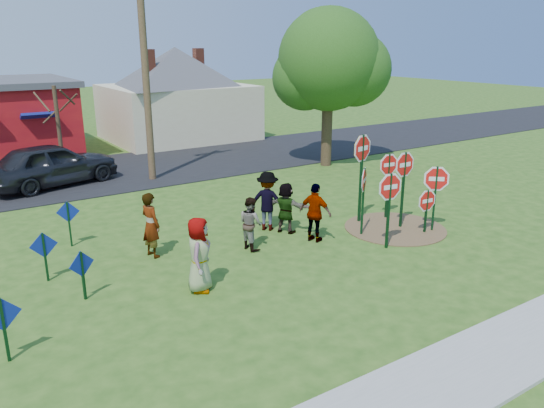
{
  "coord_description": "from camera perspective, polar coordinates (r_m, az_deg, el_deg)",
  "views": [
    {
      "loc": [
        -7.58,
        -12.13,
        5.75
      ],
      "look_at": [
        0.82,
        0.56,
        1.05
      ],
      "focal_mm": 35.0,
      "sensor_mm": 36.0,
      "label": 1
    }
  ],
  "objects": [
    {
      "name": "ground",
      "position": [
        15.41,
        -1.39,
        -4.74
      ],
      "size": [
        120.0,
        120.0,
        0.0
      ],
      "primitive_type": "plane",
      "color": "#294F16",
      "rests_on": "ground"
    },
    {
      "name": "sidewalk",
      "position": [
        10.69,
        20.55,
        -16.34
      ],
      "size": [
        22.0,
        1.8,
        0.08
      ],
      "primitive_type": "cube",
      "color": "#9E9E99",
      "rests_on": "ground"
    },
    {
      "name": "road",
      "position": [
        25.46,
        -15.32,
        3.55
      ],
      "size": [
        120.0,
        7.5,
        0.04
      ],
      "primitive_type": "cube",
      "color": "black",
      "rests_on": "ground"
    },
    {
      "name": "dirt_patch",
      "position": [
        17.39,
        13.08,
        -2.54
      ],
      "size": [
        3.2,
        3.2,
        0.03
      ],
      "primitive_type": "cylinder",
      "color": "brown",
      "rests_on": "ground"
    },
    {
      "name": "cream_house",
      "position": [
        32.96,
        -10.21,
        11.99
      ],
      "size": [
        9.4,
        9.4,
        6.5
      ],
      "color": "beige",
      "rests_on": "ground"
    },
    {
      "name": "stop_sign_a",
      "position": [
        15.25,
        12.54,
        1.07
      ],
      "size": [
        1.06,
        0.13,
        2.36
      ],
      "rotation": [
        0.0,
        0.0,
        -0.11
      ],
      "color": "black",
      "rests_on": "ground"
    },
    {
      "name": "stop_sign_b",
      "position": [
        17.22,
        9.66,
        5.09
      ],
      "size": [
        1.17,
        0.28,
        3.07
      ],
      "rotation": [
        0.0,
        0.0,
        0.22
      ],
      "color": "black",
      "rests_on": "ground"
    },
    {
      "name": "stop_sign_c",
      "position": [
        17.05,
        14.02,
        3.31
      ],
      "size": [
        1.07,
        0.07,
        2.6
      ],
      "rotation": [
        0.0,
        0.0,
        0.01
      ],
      "color": "black",
      "rests_on": "ground"
    },
    {
      "name": "stop_sign_d",
      "position": [
        17.9,
        12.42,
        3.61
      ],
      "size": [
        0.97,
        0.13,
        2.34
      ],
      "rotation": [
        0.0,
        0.0,
        -0.12
      ],
      "color": "black",
      "rests_on": "ground"
    },
    {
      "name": "stop_sign_e",
      "position": [
        16.95,
        16.32,
        0.09
      ],
      "size": [
        0.93,
        0.09,
        1.51
      ],
      "rotation": [
        0.0,
        0.0,
        -0.08
      ],
      "color": "black",
      "rests_on": "ground"
    },
    {
      "name": "stop_sign_f",
      "position": [
        17.06,
        17.24,
        2.15
      ],
      "size": [
        0.82,
        0.69,
        2.22
      ],
      "rotation": [
        0.0,
        0.0,
        -0.7
      ],
      "color": "black",
      "rests_on": "ground"
    },
    {
      "name": "stop_sign_g",
      "position": [
        16.19,
        9.83,
        1.89
      ],
      "size": [
        0.8,
        0.62,
        2.25
      ],
      "rotation": [
        0.0,
        0.0,
        0.66
      ],
      "color": "black",
      "rests_on": "ground"
    },
    {
      "name": "blue_diamond_a",
      "position": [
        11.1,
        -26.95,
        -11.27
      ],
      "size": [
        0.69,
        0.07,
        1.32
      ],
      "rotation": [
        0.0,
        0.0,
        0.08
      ],
      "color": "black",
      "rests_on": "ground"
    },
    {
      "name": "blue_diamond_b",
      "position": [
        12.93,
        -19.73,
        -6.68
      ],
      "size": [
        0.61,
        0.22,
        1.2
      ],
      "rotation": [
        0.0,
        0.0,
        0.33
      ],
      "color": "black",
      "rests_on": "ground"
    },
    {
      "name": "blue_diamond_c",
      "position": [
        14.22,
        -23.29,
        -4.69
      ],
      "size": [
        0.67,
        0.06,
        1.29
      ],
      "rotation": [
        0.0,
        0.0,
        -0.0
      ],
      "color": "black",
      "rests_on": "ground"
    },
    {
      "name": "blue_diamond_d",
      "position": [
        16.32,
        -21.03,
        -1.45
      ],
      "size": [
        0.62,
        0.18,
        1.37
      ],
      "rotation": [
        0.0,
        0.0,
        -0.25
      ],
      "color": "black",
      "rests_on": "ground"
    },
    {
      "name": "person_a",
      "position": [
        12.66,
        -7.86,
        -5.41
      ],
      "size": [
        1.0,
        1.07,
        1.84
      ],
      "primitive_type": "imported",
      "rotation": [
        0.0,
        0.0,
        0.93
      ],
      "color": "#42418D",
      "rests_on": "ground"
    },
    {
      "name": "person_b",
      "position": [
        14.89,
        -12.91,
        -2.21
      ],
      "size": [
        0.59,
        0.75,
        1.84
      ],
      "primitive_type": "imported",
      "rotation": [
        0.0,
        0.0,
        1.81
      ],
      "color": "#207569",
      "rests_on": "ground"
    },
    {
      "name": "person_c",
      "position": [
        15.11,
        -2.3,
        -2.08
      ],
      "size": [
        0.63,
        0.79,
        1.54
      ],
      "primitive_type": "imported",
      "rotation": [
        0.0,
        0.0,
        1.64
      ],
      "color": "#9D4E3D",
      "rests_on": "ground"
    },
    {
      "name": "person_d",
      "position": [
        16.59,
        -0.48,
        0.32
      ],
      "size": [
        1.34,
        1.36,
        1.88
      ],
      "primitive_type": "imported",
      "rotation": [
        0.0,
        0.0,
        2.33
      ],
      "color": "#323237",
      "rests_on": "ground"
    },
    {
      "name": "person_e",
      "position": [
        15.66,
        4.68,
        -0.96
      ],
      "size": [
        0.82,
        1.13,
        1.78
      ],
      "primitive_type": "imported",
      "rotation": [
        0.0,
        0.0,
        1.99
      ],
      "color": "#513762",
      "rests_on": "ground"
    },
    {
      "name": "person_f",
      "position": [
        16.39,
        1.51,
        -0.41
      ],
      "size": [
        1.16,
        1.52,
        1.6
      ],
      "primitive_type": "imported",
      "rotation": [
        0.0,
        0.0,
        2.1
      ],
      "color": "#1A4F26",
      "rests_on": "ground"
    },
    {
      "name": "suv",
      "position": [
        23.45,
        -22.58,
        3.98
      ],
      "size": [
        5.58,
        3.39,
        1.78
      ],
      "primitive_type": "imported",
      "rotation": [
        0.0,
        0.0,
        1.84
      ],
      "color": "#303035",
      "rests_on": "road"
    },
    {
      "name": "utility_pole",
      "position": [
        22.79,
        -13.55,
        14.9
      ],
      "size": [
        2.34,
        0.3,
        9.55
      ],
      "rotation": [
        0.0,
        0.0,
        0.05
      ],
      "color": "#4C3823",
      "rests_on": "ground"
    },
    {
      "name": "leafy_tree",
      "position": [
        25.22,
        6.34,
        14.62
      ],
      "size": [
        5.11,
        4.66,
        7.26
      ],
      "color": "#382819",
      "rests_on": "ground"
    },
    {
      "name": "bare_tree_east",
      "position": [
        25.51,
        -22.08,
        8.64
      ],
      "size": [
        1.8,
        1.8,
        3.88
      ],
      "color": "#382819",
      "rests_on": "ground"
    }
  ]
}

